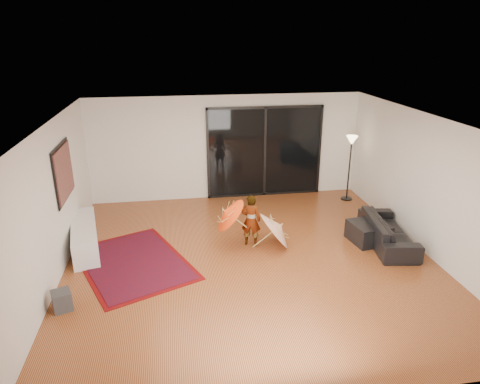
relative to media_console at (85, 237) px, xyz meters
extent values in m
plane|color=#AA5D2E|center=(3.25, -1.01, -0.26)|extent=(7.00, 7.00, 0.00)
plane|color=white|center=(3.25, -1.01, 2.44)|extent=(7.00, 7.00, 0.00)
plane|color=silver|center=(3.25, 2.49, 1.09)|extent=(7.00, 0.00, 7.00)
plane|color=silver|center=(3.25, -4.51, 1.09)|extent=(7.00, 0.00, 7.00)
plane|color=silver|center=(-0.25, -1.01, 1.09)|extent=(0.00, 7.00, 7.00)
plane|color=silver|center=(6.75, -1.01, 1.09)|extent=(0.00, 7.00, 7.00)
cube|color=black|center=(4.25, 2.46, 0.94)|extent=(3.00, 0.04, 2.40)
cube|color=black|center=(4.25, 2.44, 2.11)|extent=(3.06, 0.06, 0.06)
cube|color=black|center=(4.25, 2.44, -0.23)|extent=(3.06, 0.06, 0.06)
cube|color=black|center=(4.25, 2.44, 0.94)|extent=(0.06, 0.06, 2.40)
cube|color=black|center=(-0.23, -0.01, 1.39)|extent=(0.02, 1.28, 1.08)
cube|color=#225737|center=(-0.21, -0.01, 1.39)|extent=(0.03, 1.18, 0.98)
cube|color=white|center=(0.00, 0.00, 0.00)|extent=(0.82, 1.95, 0.52)
cube|color=#424244|center=(0.00, -2.09, -0.10)|extent=(0.36, 0.36, 0.32)
cube|color=#620809|center=(1.00, -0.78, -0.26)|extent=(2.65, 3.02, 0.01)
cube|color=maroon|center=(1.00, -0.78, -0.25)|extent=(2.44, 2.81, 0.02)
imported|color=black|center=(6.20, -0.76, 0.02)|extent=(1.03, 2.01, 0.56)
cube|color=black|center=(5.85, -0.61, -0.06)|extent=(0.82, 0.82, 0.41)
cylinder|color=black|center=(6.35, 1.78, -0.25)|extent=(0.29, 0.29, 0.03)
cylinder|color=black|center=(6.35, 1.78, 0.52)|extent=(0.04, 0.04, 1.57)
cone|color=#FFD899|center=(6.35, 1.78, 1.33)|extent=(0.29, 0.29, 0.23)
imported|color=#999999|center=(3.37, -0.37, 0.29)|extent=(0.46, 0.37, 1.10)
cone|color=#FF430D|center=(2.82, -0.42, 0.47)|extent=(0.63, 0.77, 0.69)
cylinder|color=tan|center=(2.82, -0.42, 0.14)|extent=(0.39, 0.02, 0.35)
cylinder|color=tan|center=(2.82, -0.42, 0.58)|extent=(0.05, 0.02, 0.05)
cone|color=white|center=(3.97, -0.52, 0.24)|extent=(0.70, 0.89, 0.82)
cylinder|color=tan|center=(3.97, -0.52, -0.13)|extent=(0.45, 0.02, 0.36)
cylinder|color=tan|center=(3.97, -0.52, 0.36)|extent=(0.05, 0.02, 0.05)
camera|label=1|loc=(1.89, -8.22, 3.89)|focal=32.00mm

